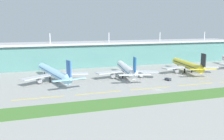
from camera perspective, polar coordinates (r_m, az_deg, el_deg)
ground_plane at (r=157.76m, az=10.50°, el=-4.46°), size 600.00×600.00×0.00m
terminal_building at (r=251.83m, az=-1.10°, el=3.90°), size 288.00×34.00×32.27m
airliner_near_middle at (r=180.37m, az=-13.17°, el=-0.62°), size 47.80×70.29×18.90m
airliner_center at (r=189.50m, az=3.34°, el=0.15°), size 48.06×60.53×18.90m
airliner_far_middle at (r=219.18m, az=16.91°, el=1.09°), size 48.04×59.81×18.90m
taxiway_stripe_west at (r=143.57m, az=-16.35°, el=-6.17°), size 28.00×0.70×0.04m
taxiway_stripe_mid_west at (r=148.40m, az=-3.08°, el=-5.23°), size 28.00×0.70×0.04m
taxiway_stripe_centre at (r=160.45m, az=8.74°, el=-4.15°), size 28.00×0.70×0.04m
taxiway_stripe_mid_east at (r=178.26m, az=18.53°, el=-3.12°), size 28.00×0.70×0.04m
grass_verge at (r=143.57m, az=13.82°, el=-6.04°), size 300.00×18.00×0.10m
pushback_tug at (r=184.76m, az=12.66°, el=-2.04°), size 3.62×4.92×1.85m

